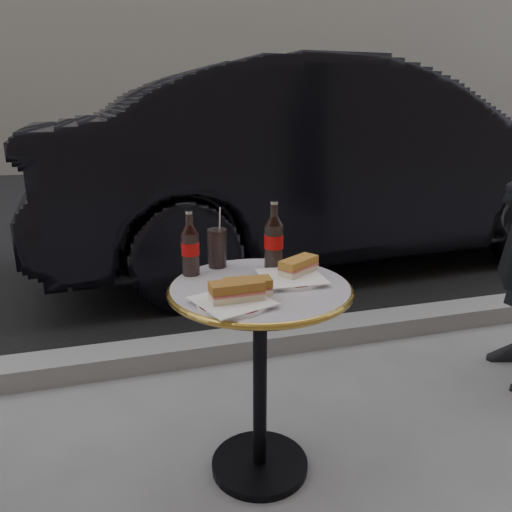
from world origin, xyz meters
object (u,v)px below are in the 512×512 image
object	(u,v)px
plate_left	(233,303)
plate_right	(291,279)
cola_bottle_left	(190,243)
bistro_table	(260,382)
cola_glass	(217,248)
cola_bottle_right	(274,236)
parked_car	(336,165)

from	to	relation	value
plate_left	plate_right	bearing A→B (deg)	32.77
cola_bottle_left	plate_right	bearing A→B (deg)	-26.28
bistro_table	cola_glass	bearing A→B (deg)	112.16
cola_bottle_right	parked_car	bearing A→B (deg)	60.02
plate_right	bistro_table	bearing A→B (deg)	-171.75
parked_car	plate_right	bearing A→B (deg)	148.11
cola_bottle_right	parked_car	world-z (taller)	parked_car
cola_glass	parked_car	size ratio (longest dim) A/B	0.03
cola_bottle_left	cola_glass	world-z (taller)	cola_bottle_left
bistro_table	plate_left	world-z (taller)	plate_left
parked_car	bistro_table	bearing A→B (deg)	146.16
cola_bottle_right	bistro_table	bearing A→B (deg)	-122.52
cola_bottle_left	parked_car	bearing A→B (deg)	54.36
plate_left	cola_bottle_left	size ratio (longest dim) A/B	0.94
bistro_table	cola_bottle_left	size ratio (longest dim) A/B	3.17
plate_left	cola_bottle_right	size ratio (longest dim) A/B	0.86
plate_right	cola_bottle_right	bearing A→B (deg)	98.88
bistro_table	cola_bottle_right	size ratio (longest dim) A/B	2.89
cola_bottle_right	plate_right	bearing A→B (deg)	-81.12
cola_bottle_left	cola_glass	xyz separation A→B (m)	(0.11, 0.06, -0.04)
cola_bottle_right	cola_glass	distance (m)	0.22
plate_left	parked_car	world-z (taller)	parked_car
cola_bottle_right	cola_glass	size ratio (longest dim) A/B	1.75
cola_bottle_right	cola_glass	bearing A→B (deg)	156.30
plate_right	cola_glass	size ratio (longest dim) A/B	1.51
plate_right	parked_car	bearing A→B (deg)	61.81
plate_right	plate_left	bearing A→B (deg)	-147.23
plate_right	cola_glass	bearing A→B (deg)	134.30
plate_left	cola_bottle_right	xyz separation A→B (m)	(0.23, 0.29, 0.12)
cola_bottle_left	cola_glass	size ratio (longest dim) A/B	1.59
bistro_table	cola_bottle_left	world-z (taller)	cola_bottle_left
plate_right	cola_bottle_left	distance (m)	0.37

